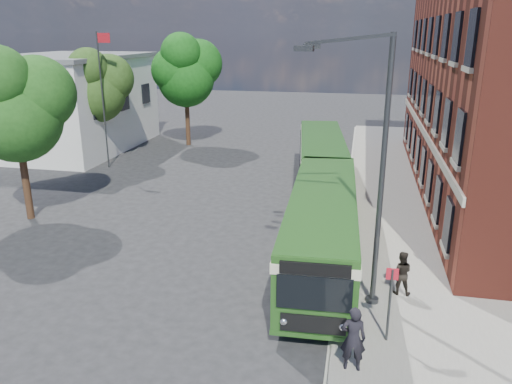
# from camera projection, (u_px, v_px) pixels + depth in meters

# --- Properties ---
(ground) EXTENTS (120.00, 120.00, 0.00)m
(ground) POSITION_uv_depth(u_px,v_px,m) (239.00, 266.00, 20.08)
(ground) COLOR #252527
(ground) RESTS_ON ground
(pavement) EXTENTS (6.00, 48.00, 0.15)m
(pavement) POSITION_uv_depth(u_px,v_px,m) (405.00, 210.00, 26.13)
(pavement) COLOR gray
(pavement) RESTS_ON ground
(kerb_line) EXTENTS (0.12, 48.00, 0.01)m
(kerb_line) POSITION_uv_depth(u_px,v_px,m) (346.00, 207.00, 26.75)
(kerb_line) COLOR beige
(kerb_line) RESTS_ON ground
(white_building) EXTENTS (9.40, 13.40, 7.30)m
(white_building) POSITION_uv_depth(u_px,v_px,m) (71.00, 102.00, 39.25)
(white_building) COLOR white
(white_building) RESTS_ON ground
(flagpole) EXTENTS (0.95, 0.10, 9.00)m
(flagpole) POSITION_uv_depth(u_px,v_px,m) (103.00, 95.00, 33.12)
(flagpole) COLOR #323436
(flagpole) RESTS_ON ground
(street_lamp) EXTENTS (2.96, 2.38, 9.00)m
(street_lamp) POSITION_uv_depth(u_px,v_px,m) (371.00, 171.00, 15.80)
(street_lamp) COLOR #323436
(street_lamp) RESTS_ON ground
(bus_stop_sign) EXTENTS (0.35, 0.08, 2.52)m
(bus_stop_sign) POSITION_uv_depth(u_px,v_px,m) (390.00, 300.00, 14.61)
(bus_stop_sign) COLOR #323436
(bus_stop_sign) RESTS_ON ground
(bus_front) EXTENTS (3.07, 12.16, 3.02)m
(bus_front) POSITION_uv_depth(u_px,v_px,m) (322.00, 222.00, 19.72)
(bus_front) COLOR #26541C
(bus_front) RESTS_ON ground
(bus_rear) EXTENTS (3.86, 11.34, 3.02)m
(bus_rear) POSITION_uv_depth(u_px,v_px,m) (322.00, 156.00, 30.13)
(bus_rear) COLOR #225219
(bus_rear) RESTS_ON ground
(pedestrian_a) EXTENTS (0.72, 0.50, 1.90)m
(pedestrian_a) POSITION_uv_depth(u_px,v_px,m) (353.00, 338.00, 13.47)
(pedestrian_a) COLOR black
(pedestrian_a) RESTS_ON pavement
(pedestrian_b) EXTENTS (0.81, 0.65, 1.60)m
(pedestrian_b) POSITION_uv_depth(u_px,v_px,m) (401.00, 273.00, 17.45)
(pedestrian_b) COLOR black
(pedestrian_b) RESTS_ON pavement
(tree_left) EXTENTS (5.02, 4.77, 8.48)m
(tree_left) POSITION_uv_depth(u_px,v_px,m) (15.00, 104.00, 23.40)
(tree_left) COLOR #362213
(tree_left) RESTS_ON ground
(tree_mid) EXTENTS (4.73, 4.50, 7.99)m
(tree_mid) POSITION_uv_depth(u_px,v_px,m) (96.00, 85.00, 34.84)
(tree_mid) COLOR #362213
(tree_mid) RESTS_ON ground
(tree_right) EXTENTS (5.31, 5.05, 8.97)m
(tree_right) POSITION_uv_depth(u_px,v_px,m) (186.00, 70.00, 39.52)
(tree_right) COLOR #362213
(tree_right) RESTS_ON ground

